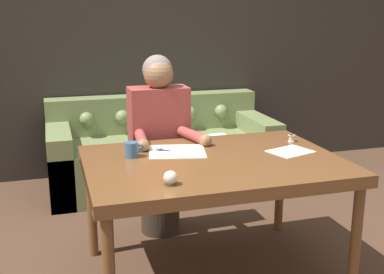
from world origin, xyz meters
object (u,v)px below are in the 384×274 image
(pin_cushion, at_px, (171,178))
(scissors, at_px, (166,151))
(dining_table, at_px, (213,170))
(mug, at_px, (132,150))
(person, at_px, (159,146))
(couch, at_px, (161,153))
(thread_spool, at_px, (291,138))

(pin_cushion, bearing_deg, scissors, 78.43)
(dining_table, distance_m, mug, 0.49)
(scissors, bearing_deg, pin_cushion, -101.57)
(person, bearing_deg, dining_table, -76.25)
(scissors, xyz_separation_m, mug, (-0.22, -0.06, 0.04))
(couch, relative_size, pin_cushion, 28.31)
(person, height_order, mug, person)
(dining_table, relative_size, couch, 0.72)
(scissors, height_order, thread_spool, thread_spool)
(couch, relative_size, mug, 17.91)
(mug, height_order, pin_cushion, mug)
(mug, xyz_separation_m, pin_cushion, (0.10, -0.51, -0.01))
(pin_cushion, bearing_deg, thread_spool, 30.55)
(mug, bearing_deg, dining_table, -21.61)
(couch, relative_size, thread_spool, 44.98)
(couch, height_order, person, person)
(thread_spool, xyz_separation_m, pin_cushion, (-0.96, -0.56, 0.01))
(mug, distance_m, thread_spool, 1.06)
(person, height_order, thread_spool, person)
(couch, height_order, thread_spool, couch)
(dining_table, distance_m, person, 0.70)
(thread_spool, bearing_deg, scissors, 179.03)
(mug, height_order, thread_spool, mug)
(person, relative_size, thread_spool, 28.42)
(couch, bearing_deg, thread_spool, -69.86)
(couch, xyz_separation_m, person, (-0.24, -1.02, 0.36))
(dining_table, xyz_separation_m, thread_spool, (0.62, 0.22, 0.09))
(dining_table, xyz_separation_m, scissors, (-0.22, 0.24, 0.07))
(pin_cushion, bearing_deg, couch, 78.37)
(thread_spool, bearing_deg, mug, -177.30)
(mug, bearing_deg, scissors, 16.30)
(person, bearing_deg, pin_cushion, -99.75)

